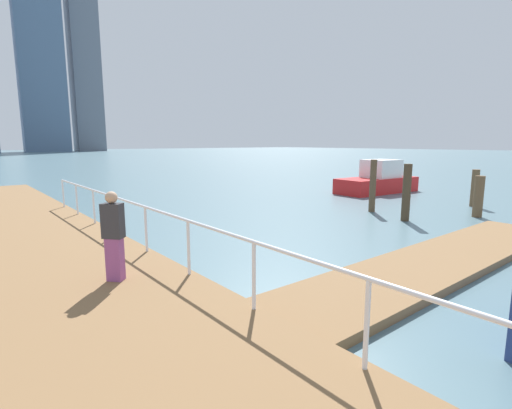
{
  "coord_description": "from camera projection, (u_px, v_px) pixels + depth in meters",
  "views": [
    {
      "loc": [
        -6.56,
        3.66,
        2.91
      ],
      "look_at": [
        -0.46,
        11.21,
        1.32
      ],
      "focal_mm": 26.75,
      "sensor_mm": 36.0,
      "label": 1
    }
  ],
  "objects": [
    {
      "name": "dock_piling_3",
      "position": [
        475.0,
        188.0,
        17.29
      ],
      "size": [
        0.32,
        0.32,
        1.69
      ],
      "primitive_type": "cylinder",
      "color": "brown",
      "rests_on": "ground_plane"
    },
    {
      "name": "skyline_tower_5",
      "position": [
        84.0,
        58.0,
        122.85
      ],
      "size": [
        8.79,
        7.71,
        59.46
      ],
      "primitive_type": "cube",
      "rotation": [
        0.0,
        0.0,
        -0.03
      ],
      "color": "slate",
      "rests_on": "ground_plane"
    },
    {
      "name": "dock_piling_4",
      "position": [
        373.0,
        186.0,
        15.97
      ],
      "size": [
        0.26,
        0.26,
        2.19
      ],
      "primitive_type": "cylinder",
      "color": "brown",
      "rests_on": "ground_plane"
    },
    {
      "name": "dock_piling_1",
      "position": [
        407.0,
        193.0,
        14.09
      ],
      "size": [
        0.3,
        0.3,
        2.12
      ],
      "primitive_type": "cylinder",
      "color": "#473826",
      "rests_on": "ground_plane"
    },
    {
      "name": "dock_piling_0",
      "position": [
        479.0,
        197.0,
        14.86
      ],
      "size": [
        0.35,
        0.35,
        1.62
      ],
      "primitive_type": "cylinder",
      "color": "brown",
      "rests_on": "ground_plane"
    },
    {
      "name": "moored_boat_0",
      "position": [
        378.0,
        181.0,
        22.24
      ],
      "size": [
        5.32,
        2.42,
        1.9
      ],
      "color": "red",
      "rests_on": "ground_plane"
    },
    {
      "name": "floating_dock",
      "position": [
        437.0,
        262.0,
        9.06
      ],
      "size": [
        11.55,
        2.0,
        0.18
      ],
      "primitive_type": "cube",
      "color": "olive",
      "rests_on": "ground_plane"
    },
    {
      "name": "ground_plane",
      "position": [
        141.0,
        208.0,
        17.08
      ],
      "size": [
        300.0,
        300.0,
        0.0
      ],
      "primitive_type": "plane",
      "color": "slate"
    },
    {
      "name": "skyline_tower_4",
      "position": [
        39.0,
        45.0,
        111.65
      ],
      "size": [
        12.88,
        9.34,
        61.96
      ],
      "primitive_type": "cube",
      "rotation": [
        0.0,
        0.0,
        -0.07
      ],
      "color": "slate",
      "rests_on": "ground_plane"
    },
    {
      "name": "boardwalk_railing",
      "position": [
        254.0,
        254.0,
        5.66
      ],
      "size": [
        0.06,
        23.94,
        1.08
      ],
      "color": "white",
      "rests_on": "boardwalk"
    },
    {
      "name": "pedestrian_1",
      "position": [
        114.0,
        235.0,
        6.88
      ],
      "size": [
        0.4,
        0.41,
        1.65
      ],
      "color": "#994C8C",
      "rests_on": "boardwalk"
    }
  ]
}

